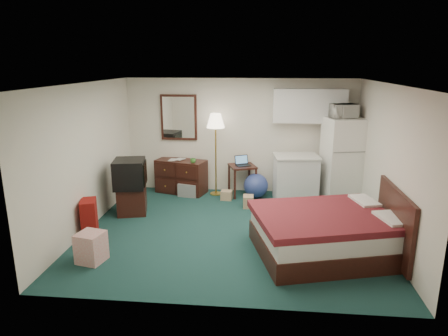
# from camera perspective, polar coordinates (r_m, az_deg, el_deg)

# --- Properties ---
(floor) EXTENTS (5.00, 4.50, 0.01)m
(floor) POSITION_cam_1_polar(r_m,az_deg,el_deg) (7.02, 1.10, -8.86)
(floor) COLOR black
(floor) RESTS_ON ground
(ceiling) EXTENTS (5.00, 4.50, 0.01)m
(ceiling) POSITION_cam_1_polar(r_m,az_deg,el_deg) (6.44, 1.22, 11.96)
(ceiling) COLOR white
(ceiling) RESTS_ON walls
(walls) EXTENTS (5.01, 4.51, 2.50)m
(walls) POSITION_cam_1_polar(r_m,az_deg,el_deg) (6.62, 1.16, 1.09)
(walls) COLOR white
(walls) RESTS_ON floor
(mirror) EXTENTS (0.80, 0.06, 1.00)m
(mirror) POSITION_cam_1_polar(r_m,az_deg,el_deg) (8.90, -6.47, 7.20)
(mirror) COLOR white
(mirror) RESTS_ON walls
(upper_cabinets) EXTENTS (1.50, 0.35, 0.70)m
(upper_cabinets) POSITION_cam_1_polar(r_m,az_deg,el_deg) (8.58, 12.10, 8.70)
(upper_cabinets) COLOR silver
(upper_cabinets) RESTS_ON walls
(headboard) EXTENTS (0.06, 1.56, 1.00)m
(headboard) POSITION_cam_1_polar(r_m,az_deg,el_deg) (6.43, 23.17, -7.12)
(headboard) COLOR black
(headboard) RESTS_ON walls
(dresser) EXTENTS (1.18, 0.78, 0.74)m
(dresser) POSITION_cam_1_polar(r_m,az_deg,el_deg) (8.92, -6.12, -1.18)
(dresser) COLOR black
(dresser) RESTS_ON floor
(floor_lamp) EXTENTS (0.45, 0.45, 1.78)m
(floor_lamp) POSITION_cam_1_polar(r_m,az_deg,el_deg) (8.61, -1.18, 1.90)
(floor_lamp) COLOR gold
(floor_lamp) RESTS_ON floor
(desk) EXTENTS (0.68, 0.68, 0.67)m
(desk) POSITION_cam_1_polar(r_m,az_deg,el_deg) (8.71, 2.62, -1.75)
(desk) COLOR black
(desk) RESTS_ON floor
(exercise_ball) EXTENTS (0.60, 0.60, 0.52)m
(exercise_ball) POSITION_cam_1_polar(r_m,az_deg,el_deg) (8.60, 4.57, -2.52)
(exercise_ball) COLOR navy
(exercise_ball) RESTS_ON floor
(kitchen_counter) EXTENTS (0.93, 0.74, 0.94)m
(kitchen_counter) POSITION_cam_1_polar(r_m,az_deg,el_deg) (8.45, 10.17, -1.54)
(kitchen_counter) COLOR silver
(kitchen_counter) RESTS_ON floor
(fridge) EXTENTS (0.86, 0.86, 1.76)m
(fridge) POSITION_cam_1_polar(r_m,az_deg,el_deg) (8.51, 16.52, 1.02)
(fridge) COLOR white
(fridge) RESTS_ON floor
(bed) EXTENTS (2.34, 2.03, 0.64)m
(bed) POSITION_cam_1_polar(r_m,az_deg,el_deg) (6.29, 14.32, -9.10)
(bed) COLOR maroon
(bed) RESTS_ON floor
(tv_stand) EXTENTS (0.65, 0.69, 0.53)m
(tv_stand) POSITION_cam_1_polar(r_m,az_deg,el_deg) (7.91, -12.99, -4.41)
(tv_stand) COLOR black
(tv_stand) RESTS_ON floor
(suitcase) EXTENTS (0.35, 0.44, 0.63)m
(suitcase) POSITION_cam_1_polar(r_m,az_deg,el_deg) (7.08, -18.70, -6.76)
(suitcase) COLOR maroon
(suitcase) RESTS_ON floor
(retail_box) EXTENTS (0.43, 0.43, 0.44)m
(retail_box) POSITION_cam_1_polar(r_m,az_deg,el_deg) (6.22, -18.45, -10.69)
(retail_box) COLOR silver
(retail_box) RESTS_ON floor
(file_bin) EXTENTS (0.45, 0.37, 0.29)m
(file_bin) POSITION_cam_1_polar(r_m,az_deg,el_deg) (8.74, -5.05, -3.04)
(file_bin) COLOR gray
(file_bin) RESTS_ON floor
(cardboard_box_a) EXTENTS (0.25, 0.22, 0.20)m
(cardboard_box_a) POSITION_cam_1_polar(r_m,az_deg,el_deg) (8.47, 0.37, -3.90)
(cardboard_box_a) COLOR #987E5A
(cardboard_box_a) RESTS_ON floor
(cardboard_box_b) EXTENTS (0.21, 0.25, 0.24)m
(cardboard_box_b) POSITION_cam_1_polar(r_m,az_deg,el_deg) (8.05, 3.49, -4.80)
(cardboard_box_b) COLOR #987E5A
(cardboard_box_b) RESTS_ON floor
(laptop) EXTENTS (0.37, 0.35, 0.21)m
(laptop) POSITION_cam_1_polar(r_m,az_deg,el_deg) (8.57, 2.76, 0.99)
(laptop) COLOR black
(laptop) RESTS_ON desk
(crt_tv) EXTENTS (0.69, 0.72, 0.53)m
(crt_tv) POSITION_cam_1_polar(r_m,az_deg,el_deg) (7.72, -13.36, -0.78)
(crt_tv) COLOR black
(crt_tv) RESTS_ON tv_stand
(microwave) EXTENTS (0.56, 0.43, 0.34)m
(microwave) POSITION_cam_1_polar(r_m,az_deg,el_deg) (8.30, 16.76, 8.02)
(microwave) COLOR white
(microwave) RESTS_ON fridge
(book_a) EXTENTS (0.16, 0.04, 0.21)m
(book_a) POSITION_cam_1_polar(r_m,az_deg,el_deg) (8.84, -7.80, 1.80)
(book_a) COLOR #987E5A
(book_a) RESTS_ON dresser
(book_b) EXTENTS (0.16, 0.09, 0.23)m
(book_b) POSITION_cam_1_polar(r_m,az_deg,el_deg) (8.88, -6.78, 1.96)
(book_b) COLOR #987E5A
(book_b) RESTS_ON dresser
(mug) EXTENTS (0.12, 0.10, 0.12)m
(mug) POSITION_cam_1_polar(r_m,az_deg,el_deg) (8.54, -4.44, 1.12)
(mug) COLOR #3E7E30
(mug) RESTS_ON dresser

